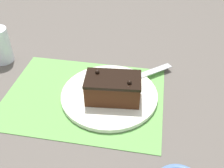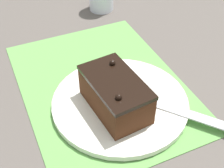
% 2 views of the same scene
% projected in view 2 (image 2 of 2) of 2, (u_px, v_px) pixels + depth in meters
% --- Properties ---
extents(ground_plane, '(3.00, 3.00, 0.00)m').
position_uv_depth(ground_plane, '(102.00, 85.00, 0.70)').
color(ground_plane, '#544C47').
extents(placemat_woven, '(0.46, 0.34, 0.00)m').
position_uv_depth(placemat_woven, '(102.00, 85.00, 0.69)').
color(placemat_woven, '#609E4C').
rests_on(placemat_woven, ground_plane).
extents(cake_plate, '(0.28, 0.28, 0.01)m').
position_uv_depth(cake_plate, '(120.00, 102.00, 0.64)').
color(cake_plate, white).
rests_on(cake_plate, placemat_woven).
extents(chocolate_cake, '(0.16, 0.10, 0.08)m').
position_uv_depth(chocolate_cake, '(115.00, 94.00, 0.60)').
color(chocolate_cake, '#472614').
rests_on(chocolate_cake, cake_plate).
extents(serving_knife, '(0.21, 0.18, 0.01)m').
position_uv_depth(serving_knife, '(155.00, 102.00, 0.63)').
color(serving_knife, slate).
rests_on(serving_knife, cake_plate).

